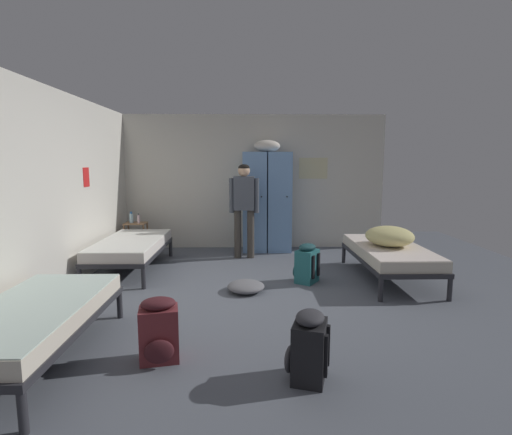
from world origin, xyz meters
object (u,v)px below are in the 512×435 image
(bedding_heap, at_px, (390,236))
(backpack_black, at_px, (308,347))
(water_bottle, at_px, (131,218))
(backpack_maroon, at_px, (159,331))
(person_traveler, at_px, (244,202))
(bed_left_front, at_px, (32,318))
(bed_right, at_px, (389,253))
(locker_bank, at_px, (267,200))
(bed_left_rear, at_px, (131,246))
(backpack_teal, at_px, (306,264))
(clothes_pile_grey, at_px, (246,286))
(lotion_bottle, at_px, (139,219))
(shelf_unit, at_px, (136,235))

(bedding_heap, relative_size, backpack_black, 1.32)
(water_bottle, bearing_deg, backpack_maroon, -70.92)
(person_traveler, distance_m, backpack_maroon, 3.75)
(bed_left_front, distance_m, water_bottle, 4.01)
(bed_right, bearing_deg, locker_bank, 131.36)
(bed_left_front, height_order, bedding_heap, bedding_heap)
(bed_left_rear, relative_size, backpack_maroon, 3.45)
(bed_left_rear, bearing_deg, backpack_teal, -14.20)
(locker_bank, xyz_separation_m, clothes_pile_grey, (-0.38, -2.40, -0.90))
(locker_bank, bearing_deg, person_traveler, -126.56)
(bed_right, relative_size, backpack_teal, 3.45)
(backpack_black, distance_m, backpack_maroon, 1.25)
(lotion_bottle, height_order, backpack_teal, lotion_bottle)
(shelf_unit, bearing_deg, backpack_maroon, -71.87)
(bed_left_rear, relative_size, backpack_teal, 3.45)
(locker_bank, height_order, lotion_bottle, locker_bank)
(lotion_bottle, bearing_deg, water_bottle, 158.20)
(locker_bank, distance_m, bed_left_rear, 2.61)
(locker_bank, relative_size, bed_left_front, 1.09)
(shelf_unit, height_order, backpack_black, shelf_unit)
(water_bottle, bearing_deg, bed_left_rear, -74.30)
(bed_right, relative_size, bedding_heap, 2.61)
(bedding_heap, xyz_separation_m, backpack_teal, (-1.19, -0.12, -0.37))
(lotion_bottle, xyz_separation_m, backpack_maroon, (1.24, -3.95, -0.39))
(shelf_unit, height_order, backpack_teal, shelf_unit)
(backpack_teal, bearing_deg, water_bottle, 148.08)
(bedding_heap, xyz_separation_m, clothes_pile_grey, (-2.04, -0.51, -0.56))
(bed_left_rear, relative_size, water_bottle, 9.42)
(bed_right, bearing_deg, person_traveler, 147.61)
(bed_left_front, bearing_deg, backpack_maroon, -1.21)
(bed_right, bearing_deg, lotion_bottle, 157.58)
(bed_right, height_order, water_bottle, water_bottle)
(locker_bank, height_order, bedding_heap, locker_bank)
(water_bottle, distance_m, clothes_pile_grey, 3.12)
(locker_bank, bearing_deg, bed_left_front, -117.39)
(person_traveler, distance_m, backpack_black, 4.03)
(backpack_black, bearing_deg, bed_left_front, 171.63)
(water_bottle, relative_size, lotion_bottle, 1.16)
(backpack_black, height_order, backpack_maroon, same)
(water_bottle, xyz_separation_m, clothes_pile_grey, (2.11, -2.22, -0.59))
(bed_right, xyz_separation_m, bedding_heap, (-0.01, -0.01, 0.25))
(locker_bank, relative_size, bed_right, 1.09)
(backpack_teal, bearing_deg, backpack_maroon, -125.70)
(backpack_teal, bearing_deg, bedding_heap, 5.61)
(locker_bank, distance_m, water_bottle, 2.51)
(lotion_bottle, bearing_deg, bed_right, -22.42)
(shelf_unit, height_order, bedding_heap, bedding_heap)
(locker_bank, height_order, bed_right, locker_bank)
(shelf_unit, xyz_separation_m, lotion_bottle, (0.07, -0.04, 0.30))
(bedding_heap, height_order, lotion_bottle, bedding_heap)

